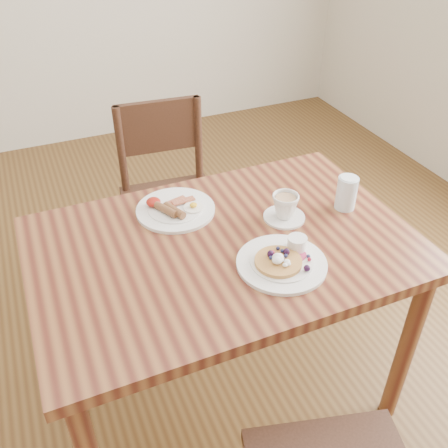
% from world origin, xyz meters
% --- Properties ---
extents(ground, '(5.00, 5.00, 0.00)m').
position_xyz_m(ground, '(0.00, 0.00, 0.00)').
color(ground, '#4F3216').
rests_on(ground, ground).
extents(dining_table, '(1.20, 0.80, 0.75)m').
position_xyz_m(dining_table, '(0.00, 0.00, 0.65)').
color(dining_table, brown).
rests_on(dining_table, ground).
extents(chair_far, '(0.46, 0.46, 0.88)m').
position_xyz_m(chair_far, '(0.05, 0.74, 0.49)').
color(chair_far, '#3E2316').
rests_on(chair_far, ground).
extents(pancake_plate, '(0.27, 0.27, 0.06)m').
position_xyz_m(pancake_plate, '(0.12, -0.17, 0.76)').
color(pancake_plate, white).
rests_on(pancake_plate, dining_table).
extents(breakfast_plate, '(0.27, 0.27, 0.04)m').
position_xyz_m(breakfast_plate, '(-0.09, 0.22, 0.76)').
color(breakfast_plate, white).
rests_on(breakfast_plate, dining_table).
extents(teacup_saucer, '(0.14, 0.14, 0.09)m').
position_xyz_m(teacup_saucer, '(0.24, 0.04, 0.79)').
color(teacup_saucer, white).
rests_on(teacup_saucer, dining_table).
extents(water_glass, '(0.07, 0.07, 0.12)m').
position_xyz_m(water_glass, '(0.46, 0.01, 0.81)').
color(water_glass, silver).
rests_on(water_glass, dining_table).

